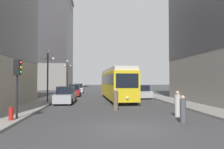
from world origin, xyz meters
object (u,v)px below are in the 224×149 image
parked_car_left_mid (78,89)px  parked_car_left_far (74,91)px  parked_car_left_near (66,95)px  pedestrian_crossing_far (178,105)px  lamp_post_left_near (48,68)px  transit_bus (124,83)px  parked_car_right_far (141,92)px  traffic_light_near_left (18,73)px  fire_hydrant (11,114)px  pedestrian_crossing_near (183,110)px  streetcar (116,83)px  pedestrian_on_sidewalk (116,100)px  lamp_post_left_far (68,72)px

parked_car_left_mid → parked_car_left_far: size_ratio=1.08×
parked_car_left_near → pedestrian_crossing_far: (8.77, -8.93, -0.03)m
parked_car_left_mid → lamp_post_left_near: lamp_post_left_near is taller
parked_car_left_mid → transit_bus: bearing=-4.4°
parked_car_left_mid → parked_car_left_near: bearing=-92.2°
parked_car_left_mid → parked_car_right_far: same height
parked_car_right_far → traffic_light_near_left: 18.76m
parked_car_left_far → fire_hydrant: 19.86m
parked_car_right_far → fire_hydrant: size_ratio=6.50×
parked_car_left_mid → pedestrian_crossing_near: parked_car_left_mid is taller
transit_bus → traffic_light_near_left: (-10.67, -27.20, 0.98)m
fire_hydrant → lamp_post_left_near: bearing=90.6°
streetcar → parked_car_left_mid: 15.98m
pedestrian_crossing_near → parked_car_right_far: bearing=157.0°
streetcar → lamp_post_left_near: size_ratio=2.40×
pedestrian_crossing_far → traffic_light_near_left: bearing=150.4°
streetcar → pedestrian_crossing_near: bearing=-83.4°
streetcar → pedestrian_crossing_near: streetcar is taller
parked_car_left_far → pedestrian_crossing_near: 22.26m
parked_car_right_far → fire_hydrant: 19.22m
parked_car_left_near → parked_car_right_far: same height
streetcar → traffic_light_near_left: (-7.58, -12.73, 0.82)m
pedestrian_on_sidewalk → lamp_post_left_near: lamp_post_left_near is taller
traffic_light_near_left → lamp_post_left_near: 9.25m
pedestrian_crossing_near → pedestrian_on_sidewalk: pedestrian_on_sidewalk is taller
parked_car_right_far → pedestrian_crossing_far: (-0.86, -14.33, -0.03)m
parked_car_left_near → pedestrian_crossing_far: parked_car_left_near is taller
transit_bus → parked_car_left_near: size_ratio=2.62×
parked_car_left_far → pedestrian_on_sidewalk: bearing=-73.9°
parked_car_left_near → fire_hydrant: (-1.80, -10.05, -0.32)m
pedestrian_crossing_near → fire_hydrant: bearing=-113.3°
parked_car_right_far → pedestrian_crossing_near: bearing=81.7°
parked_car_left_far → lamp_post_left_near: (-1.90, -9.94, 2.98)m
parked_car_left_near → lamp_post_left_near: lamp_post_left_near is taller
pedestrian_crossing_near → lamp_post_left_far: size_ratio=0.26×
pedestrian_crossing_far → traffic_light_near_left: size_ratio=0.49×
streetcar → fire_hydrant: size_ratio=17.98×
pedestrian_on_sidewalk → lamp_post_left_far: 23.22m
traffic_light_near_left → lamp_post_left_far: size_ratio=0.59×
parked_car_left_near → parked_car_left_far: 9.73m
pedestrian_crossing_near → lamp_post_left_near: (-10.13, 10.74, 3.08)m
parked_car_right_far → parked_car_left_mid: bearing=-56.2°
pedestrian_on_sidewalk → lamp_post_left_near: 9.20m
transit_bus → streetcar: bearing=-101.0°
lamp_post_left_near → streetcar: bearing=24.3°
parked_car_left_far → traffic_light_near_left: size_ratio=1.23×
lamp_post_left_far → fire_hydrant: lamp_post_left_far is taller
pedestrian_crossing_near → parked_car_left_mid: bearing=177.7°
parked_car_left_far → pedestrian_crossing_far: parked_car_left_far is taller
pedestrian_crossing_far → lamp_post_left_far: (-10.68, 25.19, 3.29)m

